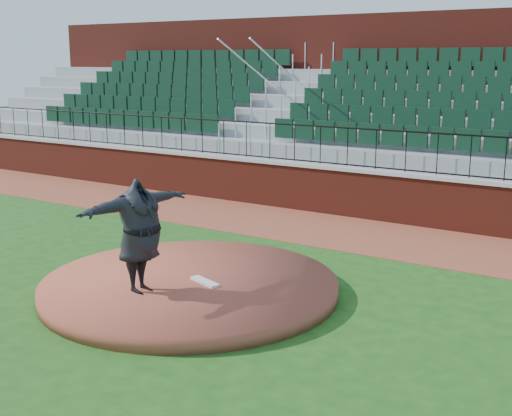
% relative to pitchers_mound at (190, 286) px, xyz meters
% --- Properties ---
extents(ground, '(90.00, 90.00, 0.00)m').
position_rel_pitchers_mound_xyz_m(ground, '(0.38, 0.02, -0.12)').
color(ground, '#1D4C15').
rests_on(ground, ground).
extents(warning_track, '(34.00, 3.20, 0.01)m').
position_rel_pitchers_mound_xyz_m(warning_track, '(0.38, 5.42, -0.12)').
color(warning_track, brown).
rests_on(warning_track, ground).
extents(field_wall, '(34.00, 0.35, 1.20)m').
position_rel_pitchers_mound_xyz_m(field_wall, '(0.38, 7.02, 0.47)').
color(field_wall, maroon).
rests_on(field_wall, ground).
extents(wall_cap, '(34.00, 0.45, 0.10)m').
position_rel_pitchers_mound_xyz_m(wall_cap, '(0.38, 7.02, 1.12)').
color(wall_cap, '#B7B7B7').
rests_on(wall_cap, field_wall).
extents(wall_railing, '(34.00, 0.05, 1.00)m').
position_rel_pitchers_mound_xyz_m(wall_railing, '(0.38, 7.02, 1.67)').
color(wall_railing, black).
rests_on(wall_railing, wall_cap).
extents(seating_stands, '(34.00, 5.10, 4.60)m').
position_rel_pitchers_mound_xyz_m(seating_stands, '(0.38, 9.74, 2.18)').
color(seating_stands, gray).
rests_on(seating_stands, ground).
extents(concourse_wall, '(34.00, 0.50, 5.50)m').
position_rel_pitchers_mound_xyz_m(concourse_wall, '(0.38, 12.54, 2.62)').
color(concourse_wall, maroon).
rests_on(concourse_wall, ground).
extents(pitchers_mound, '(5.19, 5.19, 0.25)m').
position_rel_pitchers_mound_xyz_m(pitchers_mound, '(0.00, 0.00, 0.00)').
color(pitchers_mound, brown).
rests_on(pitchers_mound, ground).
extents(pitching_rubber, '(0.68, 0.37, 0.04)m').
position_rel_pitchers_mound_xyz_m(pitching_rubber, '(0.33, -0.01, 0.15)').
color(pitching_rubber, white).
rests_on(pitching_rubber, pitchers_mound).
extents(pitcher, '(0.78, 2.37, 1.90)m').
position_rel_pitchers_mound_xyz_m(pitcher, '(-0.28, -0.92, 1.08)').
color(pitcher, black).
rests_on(pitcher, pitchers_mound).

